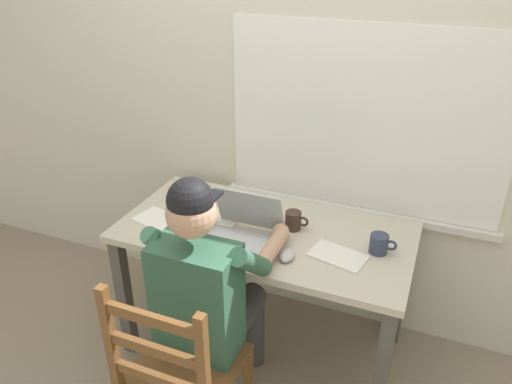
# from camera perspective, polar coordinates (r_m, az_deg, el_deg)

# --- Properties ---
(ground_plane) EXTENTS (8.00, 8.00, 0.00)m
(ground_plane) POSITION_cam_1_polar(r_m,az_deg,el_deg) (2.83, 0.90, -17.08)
(ground_plane) COLOR gray
(back_wall) EXTENTS (6.00, 0.08, 2.60)m
(back_wall) POSITION_cam_1_polar(r_m,az_deg,el_deg) (2.51, 4.93, 11.52)
(back_wall) COLOR beige
(back_wall) RESTS_ON ground
(desk) EXTENTS (1.40, 0.70, 0.73)m
(desk) POSITION_cam_1_polar(r_m,az_deg,el_deg) (2.42, 1.01, -6.34)
(desk) COLOR #BCB29E
(desk) RESTS_ON ground
(seated_person) EXTENTS (0.50, 0.60, 1.23)m
(seated_person) POSITION_cam_1_polar(r_m,az_deg,el_deg) (2.12, -5.46, -10.94)
(seated_person) COLOR #2D5642
(seated_person) RESTS_ON ground
(wooden_chair) EXTENTS (0.42, 0.42, 0.92)m
(wooden_chair) POSITION_cam_1_polar(r_m,az_deg,el_deg) (2.09, -8.88, -20.11)
(wooden_chair) COLOR brown
(wooden_chair) RESTS_ON ground
(laptop) EXTENTS (0.33, 0.31, 0.23)m
(laptop) POSITION_cam_1_polar(r_m,az_deg,el_deg) (2.25, -1.67, -4.54)
(laptop) COLOR #ADAFB2
(laptop) RESTS_ON desk
(computer_mouse) EXTENTS (0.06, 0.10, 0.03)m
(computer_mouse) POSITION_cam_1_polar(r_m,az_deg,el_deg) (2.16, 3.65, -7.36)
(computer_mouse) COLOR #ADAFB2
(computer_mouse) RESTS_ON desk
(coffee_mug_white) EXTENTS (0.11, 0.07, 0.09)m
(coffee_mug_white) POSITION_cam_1_polar(r_m,az_deg,el_deg) (2.55, -6.35, -0.80)
(coffee_mug_white) COLOR beige
(coffee_mug_white) RESTS_ON desk
(coffee_mug_dark) EXTENTS (0.12, 0.08, 0.09)m
(coffee_mug_dark) POSITION_cam_1_polar(r_m,az_deg,el_deg) (2.36, 4.39, -3.31)
(coffee_mug_dark) COLOR #38281E
(coffee_mug_dark) RESTS_ON desk
(coffee_mug_spare) EXTENTS (0.12, 0.08, 0.09)m
(coffee_mug_spare) POSITION_cam_1_polar(r_m,az_deg,el_deg) (2.25, 14.11, -5.85)
(coffee_mug_spare) COLOR #2D384C
(coffee_mug_spare) RESTS_ON desk
(paper_pile_near_laptop) EXTENTS (0.27, 0.20, 0.01)m
(paper_pile_near_laptop) POSITION_cam_1_polar(r_m,az_deg,el_deg) (2.20, 9.47, -7.31)
(paper_pile_near_laptop) COLOR silver
(paper_pile_near_laptop) RESTS_ON desk
(paper_pile_back_corner) EXTENTS (0.20, 0.17, 0.01)m
(paper_pile_back_corner) POSITION_cam_1_polar(r_m,az_deg,el_deg) (2.46, -4.20, -2.90)
(paper_pile_back_corner) COLOR silver
(paper_pile_back_corner) RESTS_ON desk
(paper_pile_side) EXTENTS (0.27, 0.21, 0.01)m
(paper_pile_side) POSITION_cam_1_polar(r_m,az_deg,el_deg) (2.48, -11.14, -3.19)
(paper_pile_side) COLOR white
(paper_pile_side) RESTS_ON desk
(landscape_photo_print) EXTENTS (0.15, 0.12, 0.00)m
(landscape_photo_print) POSITION_cam_1_polar(r_m,az_deg,el_deg) (2.37, -9.38, -4.67)
(landscape_photo_print) COLOR #C63D33
(landscape_photo_print) RESTS_ON desk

